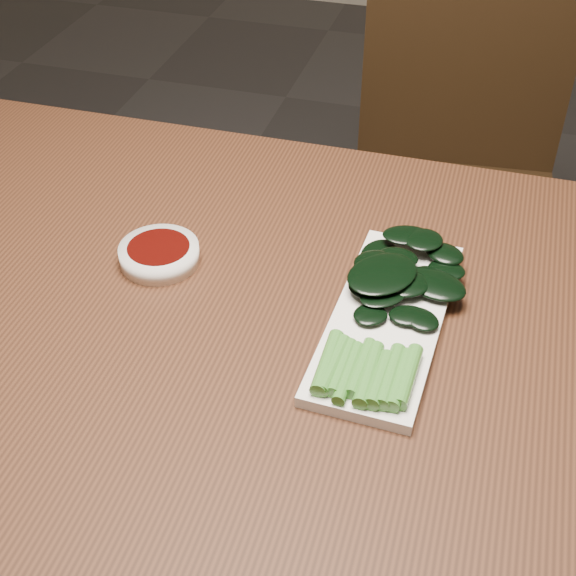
{
  "coord_description": "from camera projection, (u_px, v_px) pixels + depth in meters",
  "views": [
    {
      "loc": [
        0.22,
        -0.66,
        1.36
      ],
      "look_at": [
        0.02,
        0.04,
        0.76
      ],
      "focal_mm": 50.0,
      "sensor_mm": 36.0,
      "label": 1
    }
  ],
  "objects": [
    {
      "name": "gai_lan",
      "position": [
        391.0,
        306.0,
        0.9
      ],
      "size": [
        0.16,
        0.31,
        0.02
      ],
      "color": "#448A2F",
      "rests_on": "serving_plate"
    },
    {
      "name": "chair_far",
      "position": [
        454.0,
        173.0,
        1.66
      ],
      "size": [
        0.46,
        0.46,
        0.89
      ],
      "rotation": [
        0.0,
        0.0,
        0.09
      ],
      "color": "black",
      "rests_on": "ground"
    },
    {
      "name": "table",
      "position": [
        264.0,
        359.0,
        0.97
      ],
      "size": [
        1.4,
        0.8,
        0.75
      ],
      "color": "#402112",
      "rests_on": "ground"
    },
    {
      "name": "serving_plate",
      "position": [
        387.0,
        319.0,
        0.91
      ],
      "size": [
        0.13,
        0.31,
        0.01
      ],
      "rotation": [
        0.0,
        0.0,
        -0.05
      ],
      "color": "white",
      "rests_on": "table"
    },
    {
      "name": "sauce_bowl",
      "position": [
        159.0,
        254.0,
        0.99
      ],
      "size": [
        0.1,
        0.1,
        0.02
      ],
      "color": "white",
      "rests_on": "table"
    }
  ]
}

